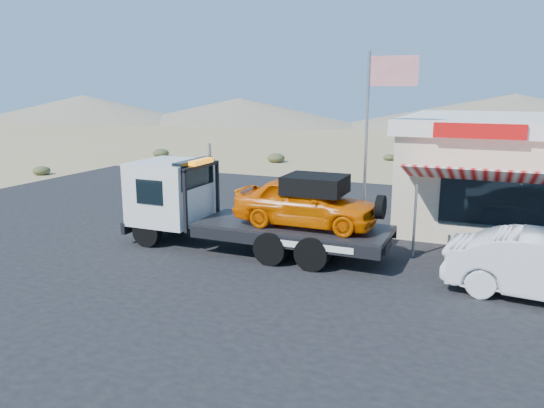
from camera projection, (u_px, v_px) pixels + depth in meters
name	position (u px, v px, depth m)	size (l,w,h in m)	color
ground	(164.00, 263.00, 15.24)	(120.00, 120.00, 0.00)	#987A56
asphalt_lot	(269.00, 243.00, 17.17)	(32.00, 24.00, 0.02)	black
tow_truck	(247.00, 204.00, 16.12)	(8.15, 2.42, 2.72)	black
flagpole	(374.00, 125.00, 16.58)	(1.55, 0.10, 6.00)	#99999E
desert_scrub	(45.00, 176.00, 28.30)	(27.14, 32.70, 0.66)	#393E21
distant_hills	(346.00, 112.00, 68.10)	(126.00, 48.00, 4.20)	#726B59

